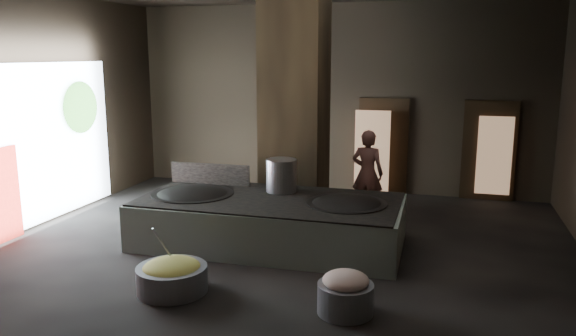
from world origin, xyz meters
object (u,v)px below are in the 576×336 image
(wok_right, at_px, (346,208))
(stock_pot, at_px, (281,175))
(veg_basin, at_px, (172,279))
(hearth_platform, at_px, (270,222))
(meat_basin, at_px, (345,298))
(cook, at_px, (367,173))
(wok_left, at_px, (193,198))

(wok_right, relative_size, stock_pot, 2.25)
(wok_right, distance_m, veg_basin, 3.19)
(hearth_platform, relative_size, wok_right, 3.41)
(wok_right, xyz_separation_m, meat_basin, (0.42, -2.37, -0.55))
(wok_right, xyz_separation_m, stock_pot, (-1.30, 0.50, 0.38))
(stock_pot, xyz_separation_m, veg_basin, (-0.76, -2.87, -0.95))
(hearth_platform, xyz_separation_m, stock_pot, (0.05, 0.55, 0.73))
(cook, relative_size, veg_basin, 1.80)
(wok_left, xyz_separation_m, wok_right, (2.80, 0.10, 0.00))
(cook, height_order, veg_basin, cook)
(wok_left, distance_m, wok_right, 2.80)
(stock_pot, relative_size, veg_basin, 0.60)
(wok_right, relative_size, cook, 0.75)
(wok_right, distance_m, meat_basin, 2.47)
(hearth_platform, height_order, wok_right, wok_right)
(hearth_platform, bearing_deg, veg_basin, -107.86)
(hearth_platform, relative_size, cook, 2.55)
(hearth_platform, distance_m, veg_basin, 2.44)
(wok_left, xyz_separation_m, stock_pot, (1.50, 0.60, 0.38))
(veg_basin, xyz_separation_m, meat_basin, (2.48, -0.00, 0.02))
(veg_basin, height_order, meat_basin, meat_basin)
(wok_right, height_order, meat_basin, wok_right)
(wok_left, height_order, cook, cook)
(wok_right, distance_m, stock_pot, 1.44)
(stock_pot, distance_m, meat_basin, 3.47)
(hearth_platform, bearing_deg, cook, 57.25)
(wok_left, relative_size, cook, 0.80)
(veg_basin, bearing_deg, meat_basin, -0.02)
(stock_pot, bearing_deg, wok_left, -158.20)
(stock_pot, xyz_separation_m, meat_basin, (1.72, -2.87, -0.93))
(wok_left, relative_size, stock_pot, 2.42)
(wok_right, bearing_deg, cook, 88.79)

